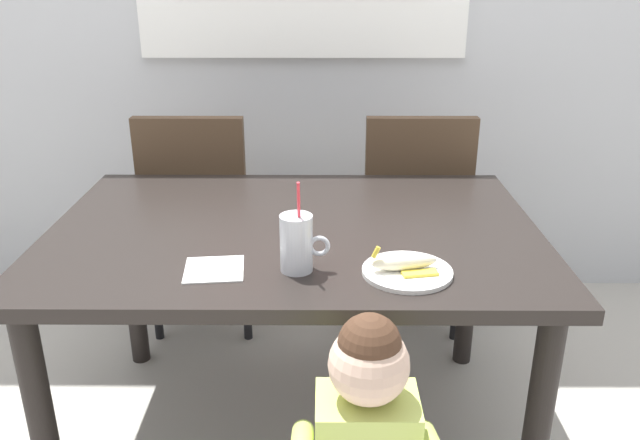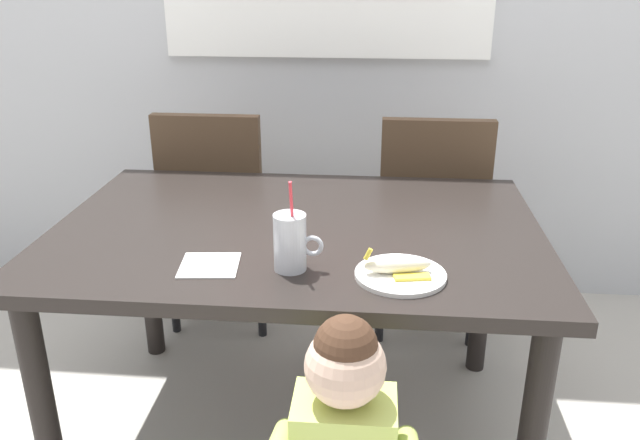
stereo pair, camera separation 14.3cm
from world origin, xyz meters
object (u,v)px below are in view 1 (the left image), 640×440
(dining_chair_left, at_px, (200,211))
(peeled_banana, at_px, (405,263))
(milk_cup, at_px, (297,246))
(paper_napkin, at_px, (214,269))
(dining_chair_right, at_px, (413,211))
(dining_table, at_px, (294,254))
(snack_plate, at_px, (407,272))

(dining_chair_left, xyz_separation_m, peeled_banana, (0.72, -1.00, 0.25))
(milk_cup, height_order, paper_napkin, milk_cup)
(dining_chair_left, relative_size, milk_cup, 3.85)
(milk_cup, relative_size, peeled_banana, 1.43)
(dining_chair_right, bearing_deg, dining_table, 56.42)
(dining_chair_right, height_order, milk_cup, milk_cup)
(dining_chair_left, distance_m, milk_cup, 1.11)
(dining_chair_right, xyz_separation_m, paper_napkin, (-0.65, -0.99, 0.22))
(dining_table, height_order, dining_chair_right, dining_chair_right)
(milk_cup, bearing_deg, snack_plate, -4.20)
(snack_plate, relative_size, paper_napkin, 1.53)
(dining_chair_left, height_order, peeled_banana, dining_chair_left)
(dining_chair_left, height_order, paper_napkin, dining_chair_left)
(dining_chair_left, relative_size, paper_napkin, 6.40)
(milk_cup, bearing_deg, paper_napkin, -179.57)
(dining_chair_left, height_order, snack_plate, dining_chair_left)
(dining_chair_right, height_order, paper_napkin, dining_chair_right)
(dining_chair_left, relative_size, dining_chair_right, 1.00)
(paper_napkin, bearing_deg, milk_cup, 0.43)
(dining_chair_left, bearing_deg, dining_chair_right, -179.76)
(milk_cup, xyz_separation_m, snack_plate, (0.28, -0.02, -0.06))
(dining_table, relative_size, dining_chair_left, 1.52)
(snack_plate, height_order, peeled_banana, peeled_banana)
(dining_chair_right, xyz_separation_m, snack_plate, (-0.16, -1.01, 0.22))
(dining_chair_right, relative_size, paper_napkin, 6.40)
(peeled_banana, bearing_deg, dining_chair_right, 80.80)
(dining_table, distance_m, dining_chair_right, 0.84)
(dining_table, bearing_deg, snack_plate, -46.48)
(snack_plate, distance_m, paper_napkin, 0.49)
(snack_plate, bearing_deg, peeled_banana, 174.81)
(milk_cup, xyz_separation_m, peeled_banana, (0.27, -0.02, -0.04))
(milk_cup, relative_size, snack_plate, 1.09)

